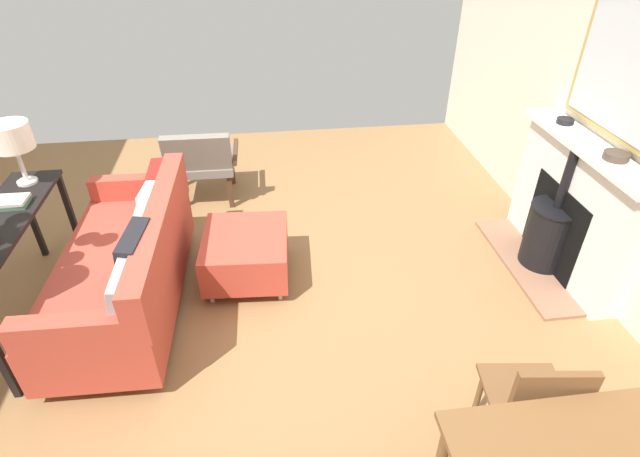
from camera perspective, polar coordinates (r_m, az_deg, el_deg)
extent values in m
cube|color=olive|center=(3.78, -10.34, -7.94)|extent=(5.58, 6.14, 0.01)
cube|color=#93664C|center=(4.34, 22.51, -3.80)|extent=(0.32, 1.25, 0.03)
cube|color=white|center=(4.22, 27.10, 1.85)|extent=(0.21, 1.32, 1.01)
cube|color=black|center=(4.24, 25.63, 0.17)|extent=(0.06, 0.70, 0.66)
cylinder|color=black|center=(4.26, 24.91, -0.79)|extent=(0.36, 0.36, 0.50)
cylinder|color=black|center=(4.13, 25.75, 2.15)|extent=(0.38, 0.38, 0.02)
cylinder|color=black|center=(4.02, 26.59, 5.03)|extent=(0.07, 0.07, 0.46)
cube|color=white|center=(3.98, 28.76, 8.25)|extent=(0.26, 1.40, 0.05)
cube|color=tan|center=(3.87, 32.60, 16.10)|extent=(0.04, 1.07, 1.02)
cube|color=silver|center=(3.85, 32.36, 16.13)|extent=(0.01, 0.99, 0.94)
cylinder|color=black|center=(4.25, 26.47, 11.06)|extent=(0.12, 0.12, 0.04)
torus|color=black|center=(4.25, 26.52, 11.24)|extent=(0.13, 0.13, 0.01)
cylinder|color=#47382D|center=(3.79, 31.02, 7.19)|extent=(0.16, 0.16, 0.05)
torus|color=#47382D|center=(3.78, 31.11, 7.46)|extent=(0.16, 0.16, 0.01)
cylinder|color=#B2B2B7|center=(4.53, -23.01, -1.68)|extent=(0.04, 0.04, 0.10)
cylinder|color=#B2B2B7|center=(3.51, -28.63, -15.66)|extent=(0.04, 0.04, 0.10)
cylinder|color=#B2B2B7|center=(4.37, -15.40, -1.27)|extent=(0.04, 0.04, 0.10)
cylinder|color=#B2B2B7|center=(3.31, -18.53, -15.98)|extent=(0.04, 0.04, 0.10)
cube|color=#B74233|center=(3.75, -21.87, -5.10)|extent=(0.81, 1.73, 0.36)
cube|color=#B74233|center=(3.46, -18.01, -0.39)|extent=(0.18, 1.72, 0.35)
cube|color=#B74233|center=(4.24, -20.36, 4.53)|extent=(0.73, 0.14, 0.18)
cube|color=#B74233|center=(3.01, -26.23, -10.63)|extent=(0.73, 0.14, 0.18)
cube|color=maroon|center=(4.00, -18.00, 4.34)|extent=(0.12, 0.36, 0.36)
cube|color=beige|center=(3.77, -18.64, 2.27)|extent=(0.17, 0.37, 0.36)
cube|color=#99999E|center=(3.50, -19.54, -0.75)|extent=(0.14, 0.34, 0.35)
cube|color=black|center=(3.26, -20.50, -3.35)|extent=(0.19, 0.40, 0.39)
cube|color=#99999E|center=(3.02, -21.65, -7.39)|extent=(0.16, 0.34, 0.35)
cylinder|color=#B2B2B7|center=(4.16, -11.51, -2.77)|extent=(0.03, 0.03, 0.09)
cylinder|color=#B2B2B7|center=(3.74, -12.40, -7.77)|extent=(0.03, 0.03, 0.09)
cylinder|color=#B2B2B7|center=(4.11, -4.59, -2.57)|extent=(0.03, 0.03, 0.09)
cylinder|color=#B2B2B7|center=(3.69, -4.64, -7.61)|extent=(0.03, 0.03, 0.09)
cube|color=#B74233|center=(3.80, -8.53, -2.76)|extent=(0.67, 0.72, 0.30)
cube|color=#4C3321|center=(5.17, -10.10, 6.93)|extent=(0.04, 0.04, 0.36)
cube|color=#4C3321|center=(5.23, -15.70, 6.49)|extent=(0.04, 0.04, 0.36)
cube|color=#4C3321|center=(4.75, -10.30, 4.32)|extent=(0.04, 0.04, 0.36)
cube|color=#4C3321|center=(4.82, -16.36, 3.88)|extent=(0.04, 0.04, 0.36)
cube|color=slate|center=(4.89, -13.42, 7.50)|extent=(0.61, 0.57, 0.08)
cube|color=slate|center=(4.58, -14.04, 8.46)|extent=(0.60, 0.15, 0.35)
cube|color=#4C3321|center=(4.82, -9.76, 8.74)|extent=(0.05, 0.53, 0.04)
cube|color=#4C3321|center=(4.91, -17.29, 8.12)|extent=(0.05, 0.53, 0.04)
cube|color=black|center=(4.43, -26.80, 1.37)|extent=(0.04, 0.04, 0.73)
cube|color=black|center=(4.54, -30.34, 1.06)|extent=(0.04, 0.04, 0.73)
cylinder|color=white|center=(4.18, -30.71, 4.70)|extent=(0.14, 0.14, 0.02)
cylinder|color=white|center=(4.12, -31.25, 6.32)|extent=(0.03, 0.03, 0.25)
cylinder|color=white|center=(4.04, -32.16, 9.02)|extent=(0.27, 0.27, 0.18)
cube|color=#4C7056|center=(3.92, -32.14, 2.48)|extent=(0.23, 0.18, 0.03)
cube|color=beige|center=(3.91, -32.33, 2.76)|extent=(0.24, 0.17, 0.02)
cylinder|color=brown|center=(3.10, 23.70, -17.41)|extent=(0.04, 0.04, 0.42)
cylinder|color=brown|center=(2.99, 17.79, -18.07)|extent=(0.04, 0.04, 0.42)
cylinder|color=brown|center=(2.93, 25.96, -22.17)|extent=(0.04, 0.04, 0.42)
cylinder|color=brown|center=(2.82, 19.60, -23.14)|extent=(0.04, 0.04, 0.42)
cube|color=brown|center=(2.79, 22.77, -17.44)|extent=(0.45, 0.45, 0.02)
cube|color=brown|center=(2.55, 25.06, -17.59)|extent=(0.36, 0.08, 0.36)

